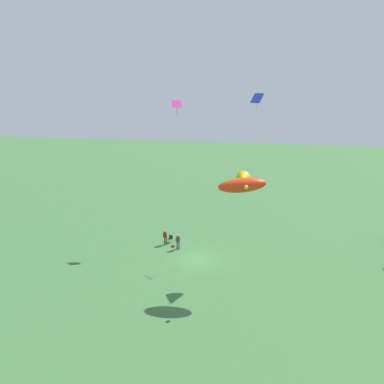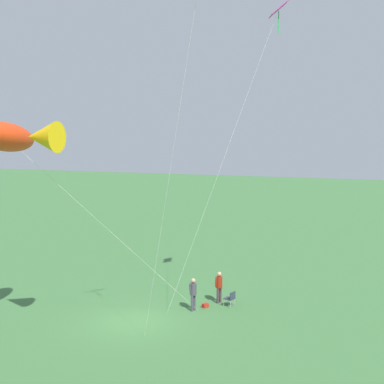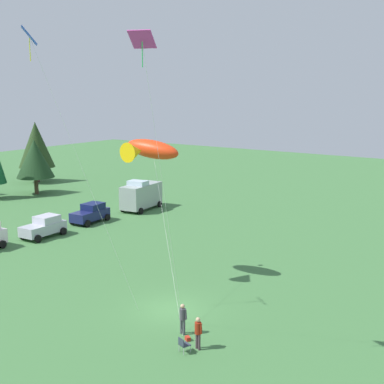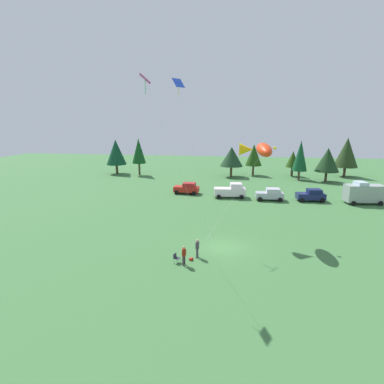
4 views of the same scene
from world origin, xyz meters
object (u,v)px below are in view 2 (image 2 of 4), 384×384
person_kite_flyer (193,292)px  folding_chair (231,298)px  backpack_on_grass (205,305)px  person_spectator (219,285)px  kite_diamond_rainbow (275,20)px  kite_large_fish (14,137)px

person_kite_flyer → folding_chair: size_ratio=2.12×
person_kite_flyer → folding_chair: bearing=-131.5°
folding_chair → backpack_on_grass: size_ratio=2.56×
person_kite_flyer → backpack_on_grass: 1.21m
folding_chair → person_spectator: 1.01m
kite_diamond_rainbow → backpack_on_grass: bearing=2.8°
backpack_on_grass → kite_diamond_rainbow: size_ratio=0.02×
backpack_on_grass → kite_large_fish: 13.24m
person_spectator → kite_large_fish: 13.47m
kite_large_fish → kite_diamond_rainbow: size_ratio=0.64×
backpack_on_grass → kite_diamond_rainbow: (-3.44, -0.17, 14.62)m
person_spectator → kite_diamond_rainbow: (-2.96, 0.83, 13.71)m
person_spectator → kite_diamond_rainbow: size_ratio=0.11×
folding_chair → backpack_on_grass: bearing=46.2°
folding_chair → person_spectator: bearing=-7.1°
person_spectator → kite_large_fish: bearing=75.1°
person_spectator → kite_large_fish: (6.50, 8.54, 8.15)m
person_kite_flyer → folding_chair: person_kite_flyer is taller
person_kite_flyer → folding_chair: 2.18m
person_spectator → backpack_on_grass: (0.48, 1.00, -0.91)m
person_spectator → folding_chair: bearing=175.2°
backpack_on_grass → kite_large_fish: size_ratio=0.03×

